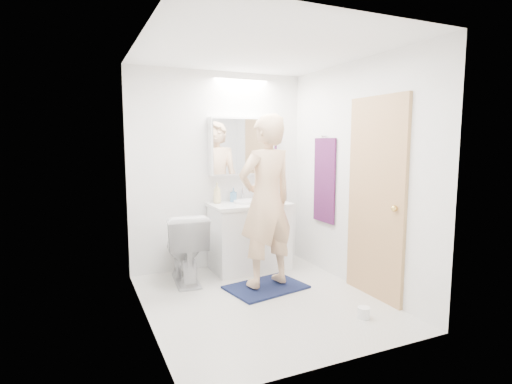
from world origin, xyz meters
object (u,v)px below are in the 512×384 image
vanity_cabinet (249,238)px  soap_bottle_a (217,193)px  toothbrush_cup (260,197)px  medicine_cabinet (244,146)px  soap_bottle_b (233,195)px  person (266,201)px  toilet_paper_roll (364,313)px  toilet (185,247)px

vanity_cabinet → soap_bottle_a: size_ratio=3.62×
vanity_cabinet → toothbrush_cup: 0.55m
medicine_cabinet → soap_bottle_b: size_ratio=5.05×
medicine_cabinet → toothbrush_cup: medicine_cabinet is taller
person → soap_bottle_a: size_ratio=7.21×
soap_bottle_b → medicine_cabinet: bearing=11.2°
toothbrush_cup → medicine_cabinet: bearing=166.4°
toilet_paper_roll → soap_bottle_b: bearing=105.1°
vanity_cabinet → person: (-0.10, -0.68, 0.55)m
vanity_cabinet → soap_bottle_b: bearing=127.1°
toilet → toothbrush_cup: (1.06, 0.28, 0.47)m
soap_bottle_a → toilet: bearing=-150.9°
vanity_cabinet → toilet_paper_roll: vanity_cabinet is taller
medicine_cabinet → toothbrush_cup: 0.67m
soap_bottle_a → toothbrush_cup: size_ratio=2.55×
medicine_cabinet → toilet_paper_roll: (0.36, -1.91, -1.45)m
person → soap_bottle_b: (-0.03, 0.86, -0.04)m
toilet → medicine_cabinet: bearing=-153.8°
toilet → soap_bottle_a: bearing=-145.6°
medicine_cabinet → toilet_paper_roll: medicine_cabinet is taller
vanity_cabinet → toilet_paper_roll: size_ratio=8.18×
vanity_cabinet → medicine_cabinet: bearing=85.9°
vanity_cabinet → toilet: size_ratio=1.14×
person → toothbrush_cup: 0.91m
soap_bottle_b → toothbrush_cup: 0.36m
toilet → person: size_ratio=0.44×
vanity_cabinet → soap_bottle_b: soap_bottle_b is taller
medicine_cabinet → soap_bottle_b: (-0.15, -0.03, -0.59)m
vanity_cabinet → medicine_cabinet: medicine_cabinet is taller
vanity_cabinet → soap_bottle_a: bearing=157.3°
medicine_cabinet → soap_bottle_b: 0.61m
toothbrush_cup → soap_bottle_b: bearing=176.8°
person → toothbrush_cup: (0.33, 0.84, -0.08)m
toilet → toothbrush_cup: 1.19m
toilet → soap_bottle_a: soap_bottle_a is taller
soap_bottle_b → toothbrush_cup: (0.36, -0.02, -0.04)m
soap_bottle_a → soap_bottle_b: bearing=7.7°
vanity_cabinet → soap_bottle_b: 0.56m
soap_bottle_a → vanity_cabinet: bearing=-22.7°
soap_bottle_a → toothbrush_cup: (0.58, 0.01, -0.08)m
soap_bottle_b → toilet_paper_roll: 2.13m
vanity_cabinet → toilet: (-0.84, -0.12, 0.00)m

